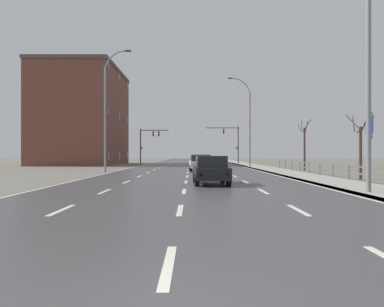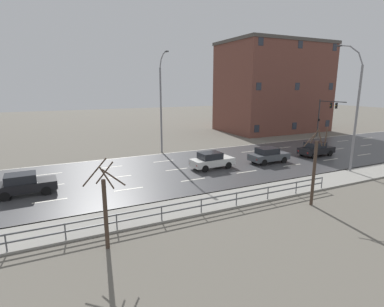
{
  "view_description": "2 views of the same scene",
  "coord_description": "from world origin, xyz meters",
  "views": [
    {
      "loc": [
        0.35,
        -3.53,
        1.69
      ],
      "look_at": [
        0.22,
        45.06,
        1.7
      ],
      "focal_mm": 34.65,
      "sensor_mm": 36.0,
      "label": 1
    },
    {
      "loc": [
        24.94,
        18.58,
        7.62
      ],
      "look_at": [
        0.0,
        30.59,
        1.39
      ],
      "focal_mm": 28.11,
      "sensor_mm": 36.0,
      "label": 2
    }
  ],
  "objects": [
    {
      "name": "street_lamp_midground",
      "position": [
        7.41,
        42.78,
        5.47
      ],
      "size": [
        2.87,
        0.24,
        11.24
      ],
      "color": "slate",
      "rests_on": "ground"
    },
    {
      "name": "car_distant",
      "position": [
        1.64,
        38.39,
        0.8
      ],
      "size": [
        1.88,
        4.12,
        1.57
      ],
      "rotation": [
        0.0,
        0.0,
        0.01
      ],
      "color": "#474C51",
      "rests_on": "ground"
    },
    {
      "name": "bare_tree_near",
      "position": [
        11.35,
        20.63,
        2.06
      ],
      "size": [
        1.72,
        1.86,
        4.27
      ],
      "color": "#423328",
      "rests_on": "ground"
    },
    {
      "name": "car_far_left",
      "position": [
        1.5,
        45.16,
        0.8
      ],
      "size": [
        1.92,
        4.14,
        1.57
      ],
      "rotation": [
        0.0,
        0.0,
        0.03
      ],
      "color": "black",
      "rests_on": "ground"
    },
    {
      "name": "brick_building",
      "position": [
        -16.65,
        54.05,
        7.42
      ],
      "size": [
        11.52,
        17.6,
        14.83
      ],
      "color": "brown",
      "rests_on": "ground"
    },
    {
      "name": "bare_tree_mid",
      "position": [
        11.66,
        33.66,
        2.43
      ],
      "size": [
        1.29,
        1.31,
        5.19
      ],
      "color": "#423328",
      "rests_on": "ground"
    },
    {
      "name": "car_near_left",
      "position": [
        1.38,
        16.65,
        0.8
      ],
      "size": [
        1.95,
        4.16,
        1.57
      ],
      "rotation": [
        0.0,
        0.0,
        0.03
      ],
      "color": "black",
      "rests_on": "ground"
    },
    {
      "name": "street_lamp_left_bank",
      "position": [
        -7.45,
        30.32,
        5.49
      ],
      "size": [
        2.48,
        0.24,
        11.2
      ],
      "color": "slate",
      "rests_on": "ground"
    },
    {
      "name": "traffic_signal_left",
      "position": [
        -6.77,
        55.75,
        3.9
      ],
      "size": [
        4.6,
        0.36,
        5.69
      ],
      "color": "#38383A",
      "rests_on": "ground"
    },
    {
      "name": "ground_plane",
      "position": [
        0.0,
        48.0,
        -0.06
      ],
      "size": [
        160.0,
        160.0,
        0.12
      ],
      "color": "#666056"
    },
    {
      "name": "guardrail",
      "position": [
        9.85,
        20.11,
        0.71
      ],
      "size": [
        0.07,
        33.11,
        1.0
      ],
      "color": "#515459",
      "rests_on": "ground"
    },
    {
      "name": "car_near_right",
      "position": [
        1.03,
        32.15,
        0.8
      ],
      "size": [
        1.98,
        4.17,
        1.57
      ],
      "rotation": [
        0.0,
        0.0,
        0.04
      ],
      "color": "silver",
      "rests_on": "ground"
    }
  ]
}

